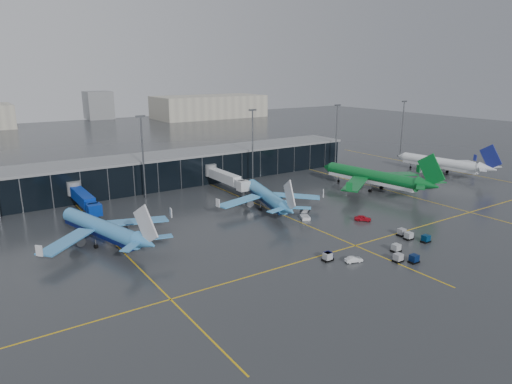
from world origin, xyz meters
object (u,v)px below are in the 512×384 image
airliner_aer_lingus (372,169)px  service_van_white (354,259)px  airliner_arkefly (100,218)px  airliner_ba (440,157)px  mobile_airstair (305,216)px  baggage_carts (389,248)px  airliner_klm_near (267,189)px  service_van_red (363,218)px

airliner_aer_lingus → service_van_white: size_ratio=12.24×
airliner_arkefly → service_van_white: (40.21, -40.06, -5.33)m
airliner_aer_lingus → airliner_ba: bearing=-3.6°
service_van_white → mobile_airstair: bearing=-2.7°
baggage_carts → service_van_white: baggage_carts is taller
airliner_ba → service_van_white: size_ratio=11.05×
baggage_carts → mobile_airstair: 27.52m
airliner_klm_near → service_van_white: 42.53m
mobile_airstair → baggage_carts: bearing=-63.7°
airliner_aer_lingus → service_van_red: size_ratio=10.61×
airliner_klm_near → airliner_aer_lingus: airliner_aer_lingus is taller
service_van_white → airliner_ba: bearing=-47.6°
airliner_ba → airliner_arkefly: bearing=175.4°
airliner_aer_lingus → service_van_red: 34.98m
mobile_airstair → service_van_white: 29.29m
airliner_klm_near → baggage_carts: (3.53, -41.54, -4.95)m
baggage_carts → service_van_red: size_ratio=6.55×
airliner_arkefly → service_van_red: bearing=-35.1°
service_van_white → airliner_klm_near: bearing=7.2°
service_van_red → airliner_klm_near: bearing=77.3°
airliner_arkefly → mobile_airstair: 51.90m
airliner_aer_lingus → service_van_red: airliner_aer_lingus is taller
airliner_arkefly → service_van_white: 57.01m
airliner_aer_lingus → service_van_red: (-26.62, -21.80, -6.32)m
airliner_aer_lingus → airliner_arkefly: bearing=172.6°
airliner_arkefly → baggage_carts: (50.96, -40.01, -5.19)m
airliner_aer_lingus → mobile_airstair: (-38.25, -12.10, -6.29)m
service_van_red → airliner_aer_lingus: bearing=-4.5°
airliner_klm_near → service_van_white: size_ratio=9.91×
airliner_arkefly → mobile_airstair: (50.10, -12.50, -5.18)m
airliner_aer_lingus → airliner_ba: size_ratio=1.11×
airliner_arkefly → airliner_ba: airliner_ba is taller
airliner_klm_near → airliner_ba: airliner_ba is taller
airliner_arkefly → airliner_klm_near: bearing=-13.4°
airliner_ba → baggage_carts: airliner_ba is taller
service_van_white → airliner_aer_lingus: bearing=-33.5°
airliner_arkefly → airliner_ba: 129.08m
service_van_red → service_van_white: bearing=175.9°
service_van_white → airliner_arkefly: bearing=62.1°
airliner_aer_lingus → airliner_ba: 40.80m
airliner_ba → mobile_airstair: 80.51m
service_van_red → service_van_white: service_van_red is taller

